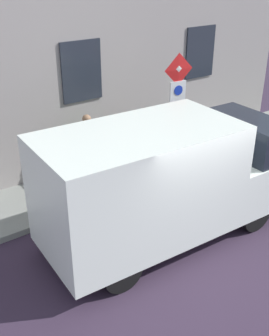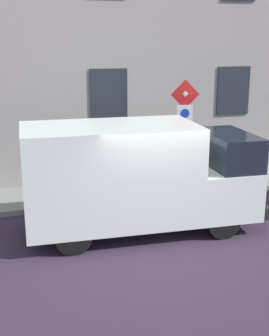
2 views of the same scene
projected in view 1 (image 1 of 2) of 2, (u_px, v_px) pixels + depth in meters
ground_plane at (193, 248)px, 8.37m from camera, size 80.00×80.00×0.00m
sidewalk_slab at (105, 180)px, 10.78m from camera, size 1.92×16.61×0.14m
building_facade at (70, 4)px, 9.83m from camera, size 0.75×14.61×8.54m
sign_post_stacked at (177, 98)px, 10.17m from camera, size 0.18×0.56×3.01m
delivery_van at (165, 180)px, 8.17m from camera, size 2.22×5.41×2.50m
bicycle_green at (162, 140)px, 12.04m from camera, size 0.46×1.72×0.89m
bicycle_orange at (137, 148)px, 11.57m from camera, size 0.49×1.71×0.89m
bicycle_purple at (110, 156)px, 11.10m from camera, size 0.46×1.71×0.89m
bicycle_red at (80, 164)px, 10.63m from camera, size 0.46×1.71×0.89m
pedestrian at (88, 145)px, 10.36m from camera, size 0.48×0.45×1.72m
litter_bin at (95, 179)px, 9.77m from camera, size 0.44×0.44×0.90m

